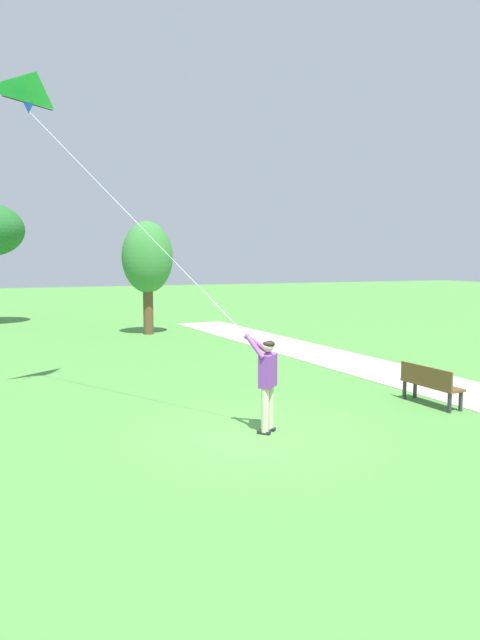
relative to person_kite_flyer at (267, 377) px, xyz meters
name	(u,v)px	position (x,y,z in m)	size (l,w,h in m)	color
ground_plane	(255,434)	(-0.24, -0.03, -1.05)	(120.00, 120.00, 0.00)	#4C8E3D
walkway_path	(434,384)	(5.73, 1.97, -1.04)	(2.40, 32.00, 0.02)	#B7AD99
person_kite_flyer	(267,377)	(0.00, 0.00, 0.00)	(0.58, 0.60, 1.83)	#232328
flying_kite	(37,95)	(-3.53, 3.94, 5.63)	(4.04, 4.33, 5.30)	green
park_bench_near_walkway	(429,382)	(4.15, 0.38, -0.54)	(0.52, 1.52, 0.88)	brown
tree_lakeside_far	(147,259)	(1.42, 14.59, 2.19)	(2.16, 1.92, 4.82)	brown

